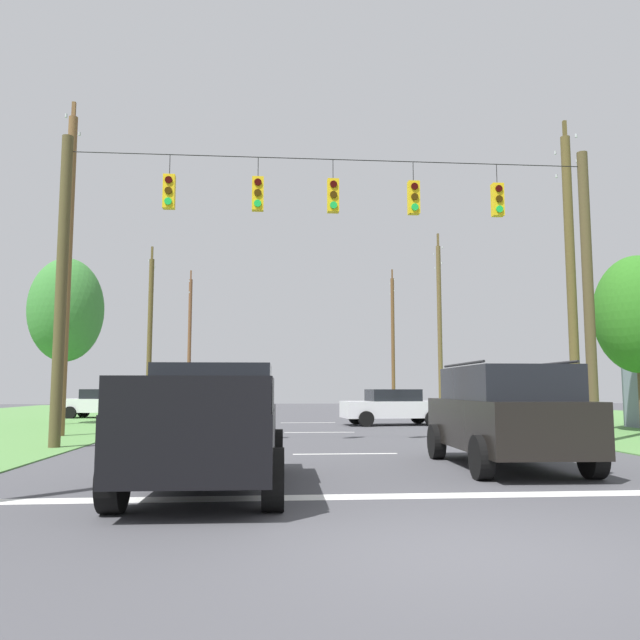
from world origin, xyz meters
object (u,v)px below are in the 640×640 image
distant_car_oncoming (104,403)px  suv_black (505,413)px  pickup_truck (211,426)px  utility_pole_distant_right (150,333)px  utility_pole_far_right (440,324)px  utility_pole_distant_left (190,339)px  tree_roadside_right (66,310)px  overhead_signal_span (334,271)px  tree_roadside_far_right (638,314)px  utility_pole_mid_right (571,276)px  utility_pole_near_left (393,338)px  distant_car_crossing_white (393,406)px  utility_pole_far_left (67,268)px

distant_car_oncoming → suv_black: bearing=-59.0°
pickup_truck → utility_pole_distant_right: (-5.94, 26.96, 3.76)m
utility_pole_far_right → utility_pole_distant_left: bearing=136.2°
pickup_truck → utility_pole_distant_right: size_ratio=0.55×
tree_roadside_right → overhead_signal_span: bearing=-46.3°
distant_car_oncoming → tree_roadside_far_right: bearing=-31.2°
distant_car_oncoming → utility_pole_distant_right: (1.74, 2.79, 3.94)m
utility_pole_far_right → utility_pole_distant_left: 22.95m
utility_pole_distant_right → pickup_truck: bearing=-77.6°
utility_pole_distant_right → distant_car_oncoming: bearing=-122.0°
tree_roadside_right → tree_roadside_far_right: (21.92, -7.08, -0.81)m
utility_pole_distant_left → tree_roadside_right: (-2.42, -24.13, -0.59)m
distant_car_oncoming → utility_pole_far_right: utility_pole_far_right is taller
suv_black → pickup_truck: bearing=-159.2°
distant_car_oncoming → utility_pole_distant_right: 5.13m
utility_pole_far_right → utility_pole_distant_right: 16.97m
utility_pole_mid_right → tree_roadside_far_right: bearing=4.1°
suv_black → utility_pole_far_right: size_ratio=0.45×
pickup_truck → suv_black: suv_black is taller
utility_pole_distant_left → utility_pole_far_right: bearing=-43.8°
pickup_truck → suv_black: 5.95m
utility_pole_mid_right → utility_pole_near_left: 31.01m
distant_car_crossing_white → pickup_truck: bearing=-110.4°
overhead_signal_span → utility_pole_far_right: size_ratio=1.38×
distant_car_crossing_white → utility_pole_mid_right: (5.23, -5.81, 4.70)m
utility_pole_distant_left → distant_car_oncoming: bearing=-96.7°
utility_pole_far_left → utility_pole_distant_right: utility_pole_far_left is taller
utility_pole_far_left → overhead_signal_span: bearing=-26.0°
overhead_signal_span → distant_car_oncoming: size_ratio=3.36×
utility_pole_mid_right → utility_pole_far_left: bearing=179.1°
distant_car_crossing_white → distant_car_oncoming: (-13.91, 7.45, 0.00)m
pickup_truck → tree_roadside_far_right: bearing=38.5°
pickup_truck → utility_pole_far_left: utility_pole_far_left is taller
suv_black → utility_pole_near_left: bearing=81.8°
utility_pole_far_right → tree_roadside_right: utility_pole_far_right is taller
pickup_truck → utility_pole_far_right: utility_pole_far_right is taller
distant_car_crossing_white → tree_roadside_right: 14.86m
suv_black → utility_pole_far_left: bearing=141.4°
tree_roadside_far_right → pickup_truck: bearing=-141.5°
utility_pole_distant_left → tree_roadside_right: utility_pole_distant_left is taller
distant_car_oncoming → utility_pole_near_left: 26.44m
utility_pole_mid_right → utility_pole_distant_right: (-17.40, 16.05, -0.76)m
suv_black → distant_car_oncoming: size_ratio=1.09×
distant_car_crossing_white → utility_pole_distant_left: utility_pole_distant_left is taller
utility_pole_mid_right → utility_pole_distant_left: utility_pole_distant_left is taller
utility_pole_far_right → utility_pole_far_left: utility_pole_far_left is taller
utility_pole_mid_right → utility_pole_distant_right: 23.68m
overhead_signal_span → utility_pole_far_right: (8.31, 19.38, 0.59)m
pickup_truck → tree_roadside_right: tree_roadside_right is taller
distant_car_oncoming → tree_roadside_far_right: (21.63, -13.08, 3.38)m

